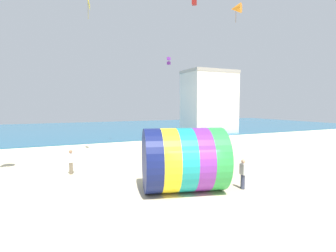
# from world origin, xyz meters

# --- Properties ---
(ground_plane) EXTENTS (120.00, 120.00, 0.00)m
(ground_plane) POSITION_xyz_m (0.00, 0.00, 0.00)
(ground_plane) COLOR beige
(sea) EXTENTS (120.00, 40.00, 0.10)m
(sea) POSITION_xyz_m (0.00, 41.61, 0.05)
(sea) COLOR #236084
(sea) RESTS_ON ground
(giant_inflatable_tube) EXTENTS (5.10, 4.49, 3.46)m
(giant_inflatable_tube) POSITION_xyz_m (0.26, 1.57, 1.73)
(giant_inflatable_tube) COLOR navy
(giant_inflatable_tube) RESTS_ON ground
(kite_handler) EXTENTS (0.24, 0.37, 1.69)m
(kite_handler) POSITION_xyz_m (3.37, 0.39, 0.86)
(kite_handler) COLOR #383D56
(kite_handler) RESTS_ON ground
(kite_orange_delta) EXTENTS (1.22, 1.23, 1.62)m
(kite_orange_delta) POSITION_xyz_m (8.76, 7.88, 13.05)
(kite_orange_delta) COLOR orange
(kite_purple_box) EXTENTS (0.38, 0.38, 0.78)m
(kite_purple_box) POSITION_xyz_m (4.66, 12.89, 9.04)
(kite_purple_box) COLOR purple
(kite_yellow_diamond) EXTENTS (0.45, 0.96, 2.27)m
(kite_yellow_diamond) POSITION_xyz_m (-2.98, 12.65, 13.54)
(kite_yellow_diamond) COLOR yellow
(bystander_near_water) EXTENTS (0.34, 0.42, 1.56)m
(bystander_near_water) POSITION_xyz_m (8.89, 13.25, 0.79)
(bystander_near_water) COLOR #383D56
(bystander_near_water) RESTS_ON ground
(bystander_mid_beach) EXTENTS (0.39, 0.27, 1.66)m
(bystander_mid_beach) POSITION_xyz_m (-5.08, 7.81, 0.85)
(bystander_mid_beach) COLOR #726651
(bystander_mid_beach) RESTS_ON ground
(bystander_far_left) EXTENTS (0.42, 0.39, 1.74)m
(bystander_far_left) POSITION_xyz_m (0.86, 6.29, 0.90)
(bystander_far_left) COLOR #726651
(bystander_far_left) RESTS_ON ground
(promenade_building) EXTENTS (8.31, 5.81, 10.44)m
(promenade_building) POSITION_xyz_m (18.48, 26.34, 5.23)
(promenade_building) COLOR silver
(promenade_building) RESTS_ON ground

